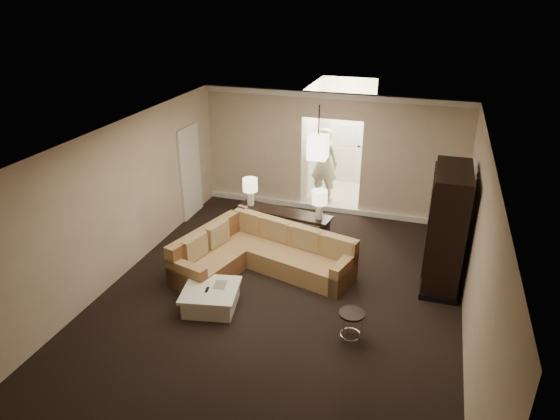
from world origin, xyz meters
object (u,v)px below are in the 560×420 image
(console_table, at_px, (284,225))
(armoire, at_px, (445,230))
(sectional_sofa, at_px, (259,254))
(drink_table, at_px, (351,320))
(coffee_table, at_px, (211,298))
(person, at_px, (324,161))

(console_table, distance_m, armoire, 3.18)
(sectional_sofa, distance_m, armoire, 3.37)
(sectional_sofa, relative_size, drink_table, 6.57)
(coffee_table, xyz_separation_m, console_table, (0.50, 2.46, 0.27))
(person, bearing_deg, sectional_sofa, 90.31)
(coffee_table, relative_size, person, 0.52)
(console_table, relative_size, armoire, 0.94)
(console_table, height_order, person, person)
(console_table, relative_size, drink_table, 4.14)
(drink_table, bearing_deg, person, 107.59)
(coffee_table, relative_size, armoire, 0.49)
(person, bearing_deg, coffee_table, 87.81)
(console_table, bearing_deg, sectional_sofa, -89.64)
(sectional_sofa, distance_m, drink_table, 2.50)
(drink_table, bearing_deg, sectional_sofa, 143.24)
(sectional_sofa, distance_m, person, 3.75)
(armoire, bearing_deg, sectional_sofa, -168.97)
(sectional_sofa, bearing_deg, armoire, 26.28)
(console_table, height_order, drink_table, console_table)
(armoire, bearing_deg, console_table, 171.78)
(coffee_table, xyz_separation_m, drink_table, (2.37, -0.12, 0.16))
(console_table, bearing_deg, person, 92.83)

